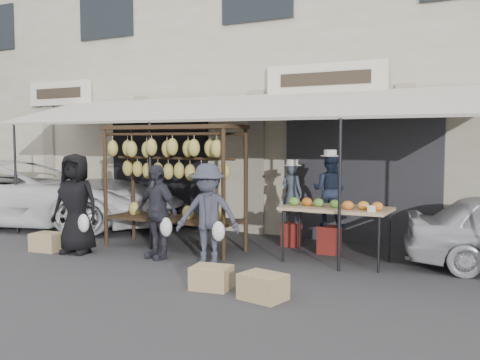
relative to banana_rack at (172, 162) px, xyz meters
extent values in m
plane|color=#2D2D30|center=(0.64, -1.31, -1.57)|extent=(90.00, 90.00, 0.00)
cube|color=beige|center=(0.64, 5.19, 1.93)|extent=(24.00, 6.00, 7.00)
cube|color=#232328|center=(2.84, 2.15, -0.32)|extent=(3.00, 0.10, 2.50)
cube|color=black|center=(-1.86, 2.15, -0.32)|extent=(2.60, 0.10, 2.50)
cube|color=silver|center=(2.14, 2.09, 1.58)|extent=(2.40, 0.10, 0.60)
cube|color=silver|center=(-4.86, 2.09, 1.58)|extent=(2.00, 0.10, 0.60)
cube|color=beige|center=(0.64, 0.99, 1.03)|extent=(10.00, 2.34, 0.63)
cylinder|color=black|center=(-3.86, -0.16, -0.42)|extent=(0.05, 0.05, 2.30)
cylinder|color=black|center=(-0.36, -0.16, -0.42)|extent=(0.05, 0.05, 2.30)
cylinder|color=black|center=(3.14, -0.16, -0.42)|extent=(0.05, 0.05, 2.30)
cylinder|color=black|center=(-1.25, -0.34, -0.47)|extent=(0.07, 0.07, 2.20)
cylinder|color=black|center=(1.25, -0.34, -0.47)|extent=(0.07, 0.07, 2.20)
cylinder|color=black|center=(-1.25, 0.46, -0.47)|extent=(0.07, 0.07, 2.20)
cylinder|color=black|center=(1.25, 0.46, -0.47)|extent=(0.07, 0.07, 2.20)
cube|color=black|center=(0.00, 0.06, 0.63)|extent=(2.60, 0.90, 0.07)
cylinder|color=black|center=(0.00, -0.29, 0.51)|extent=(2.50, 0.05, 0.05)
cylinder|color=black|center=(0.00, 0.41, 0.51)|extent=(2.50, 0.05, 0.05)
cylinder|color=black|center=(0.00, 0.06, 0.08)|extent=(2.50, 0.05, 0.05)
cube|color=black|center=(0.00, 0.06, -1.02)|extent=(2.50, 0.80, 0.05)
ellipsoid|color=#CAC055|center=(-1.10, -0.29, 0.25)|extent=(0.20, 0.18, 0.30)
ellipsoid|color=#CAC055|center=(-0.88, -0.14, 0.25)|extent=(0.20, 0.18, 0.30)
ellipsoid|color=#CAC055|center=(-0.66, -0.29, 0.24)|extent=(0.20, 0.18, 0.30)
ellipsoid|color=#CAC055|center=(-0.44, -0.14, 0.23)|extent=(0.20, 0.18, 0.30)
ellipsoid|color=#CAC055|center=(-0.22, -0.29, 0.28)|extent=(0.20, 0.18, 0.30)
ellipsoid|color=#CAC055|center=(0.00, -0.14, 0.25)|extent=(0.20, 0.18, 0.30)
ellipsoid|color=#CAC055|center=(0.22, -0.29, 0.28)|extent=(0.20, 0.18, 0.30)
ellipsoid|color=#CAC055|center=(0.44, -0.14, 0.26)|extent=(0.20, 0.18, 0.30)
ellipsoid|color=#CAC055|center=(0.66, -0.29, 0.27)|extent=(0.20, 0.18, 0.30)
ellipsoid|color=#CAC055|center=(0.88, -0.14, 0.26)|extent=(0.20, 0.18, 0.30)
ellipsoid|color=#CAC055|center=(1.10, -0.29, 0.26)|extent=(0.20, 0.18, 0.30)
ellipsoid|color=#CAC055|center=(-1.05, 0.06, -0.13)|extent=(0.20, 0.18, 0.30)
ellipsoid|color=#CAC055|center=(-0.82, 0.06, -0.14)|extent=(0.20, 0.18, 0.30)
ellipsoid|color=#CAC055|center=(-0.58, 0.06, -0.17)|extent=(0.20, 0.18, 0.30)
ellipsoid|color=#CAC055|center=(-0.35, 0.06, -0.15)|extent=(0.20, 0.18, 0.30)
ellipsoid|color=#CAC055|center=(-0.12, 0.06, -0.17)|extent=(0.20, 0.18, 0.30)
ellipsoid|color=#CAC055|center=(0.12, 0.06, -0.14)|extent=(0.20, 0.18, 0.30)
ellipsoid|color=#CAC055|center=(0.35, 0.06, -0.17)|extent=(0.20, 0.18, 0.30)
ellipsoid|color=#CAC055|center=(0.58, 0.06, -0.18)|extent=(0.20, 0.18, 0.30)
ellipsoid|color=#CAC055|center=(0.82, 0.06, -0.15)|extent=(0.20, 0.18, 0.30)
ellipsoid|color=#CAC055|center=(1.05, 0.06, -0.14)|extent=(0.20, 0.18, 0.30)
cube|color=tan|center=(2.93, 0.38, -0.70)|extent=(1.70, 0.90, 0.05)
cylinder|color=black|center=(2.16, 0.01, -1.15)|extent=(0.04, 0.04, 0.85)
cylinder|color=black|center=(3.70, 0.01, -1.15)|extent=(0.04, 0.04, 0.85)
cylinder|color=black|center=(2.16, 0.75, -1.15)|extent=(0.04, 0.04, 0.85)
cylinder|color=black|center=(3.70, 0.75, -1.15)|extent=(0.04, 0.04, 0.85)
ellipsoid|color=#598C33|center=(2.25, 0.24, -0.60)|extent=(0.18, 0.14, 0.14)
ellipsoid|color=#B25919|center=(2.47, 0.28, -0.60)|extent=(0.18, 0.14, 0.14)
ellipsoid|color=#598C33|center=(2.68, 0.25, -0.60)|extent=(0.18, 0.14, 0.14)
ellipsoid|color=#477226|center=(2.96, 0.22, -0.60)|extent=(0.18, 0.14, 0.14)
ellipsoid|color=orange|center=(3.18, 0.16, -0.60)|extent=(0.18, 0.14, 0.14)
ellipsoid|color=orange|center=(3.41, 0.21, -0.60)|extent=(0.18, 0.14, 0.14)
ellipsoid|color=orange|center=(3.62, 0.22, -0.60)|extent=(0.18, 0.14, 0.14)
imported|color=#414C5C|center=(1.80, 1.28, -0.59)|extent=(0.42, 0.29, 1.10)
imported|color=#1B2337|center=(2.62, 0.98, -0.47)|extent=(0.61, 0.48, 1.25)
imported|color=black|center=(-1.31, -1.03, -0.70)|extent=(0.95, 0.72, 1.74)
imported|color=#2E2E38|center=(0.18, -0.71, -0.79)|extent=(0.99, 0.59, 1.57)
imported|color=#363846|center=(1.15, -0.67, -0.77)|extent=(1.16, 0.84, 1.61)
cube|color=maroon|center=(1.80, 1.28, -1.36)|extent=(0.36, 0.36, 0.44)
cube|color=maroon|center=(2.62, 0.98, -1.33)|extent=(0.35, 0.35, 0.48)
cube|color=tan|center=(1.93, -1.89, -1.42)|extent=(0.56, 0.45, 0.31)
cube|color=tan|center=(2.74, -1.99, -1.41)|extent=(0.61, 0.51, 0.32)
cube|color=tan|center=(-1.90, -1.14, -1.42)|extent=(0.56, 0.45, 0.32)
imported|color=white|center=(-4.86, 0.50, -0.44)|extent=(5.95, 4.00, 2.27)
camera|label=1|loc=(5.49, -7.90, 0.41)|focal=40.00mm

